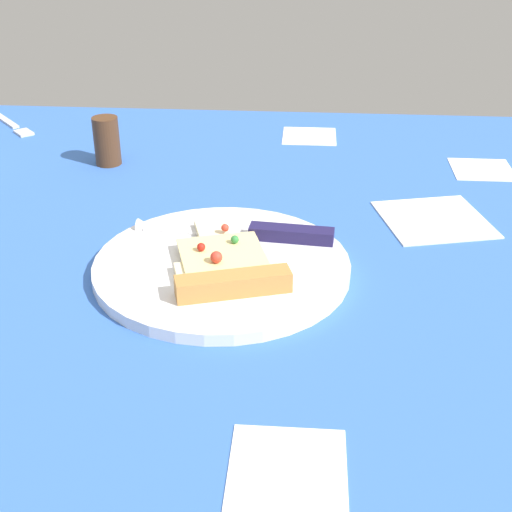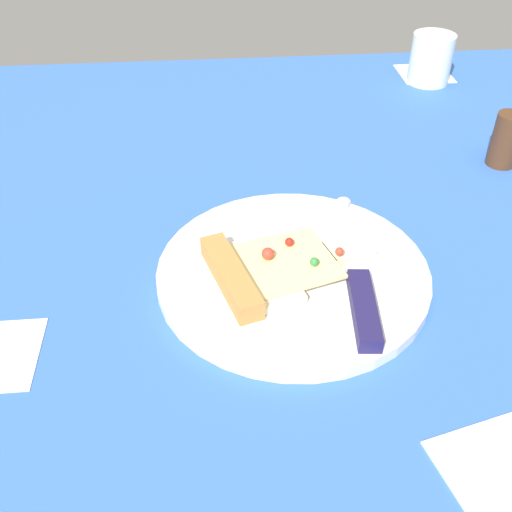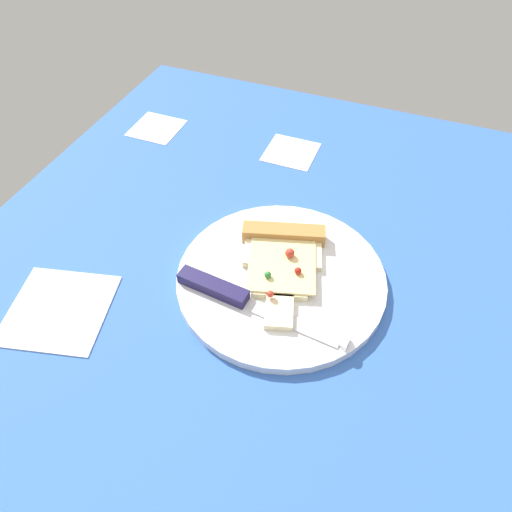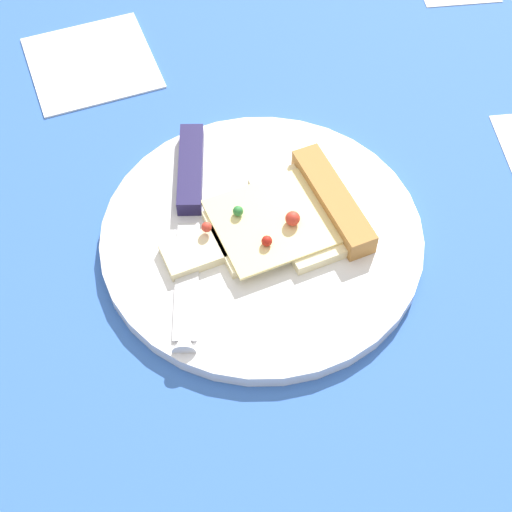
% 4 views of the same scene
% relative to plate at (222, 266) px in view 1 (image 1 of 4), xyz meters
% --- Properties ---
extents(ground_plane, '(1.12, 1.12, 0.03)m').
position_rel_plate_xyz_m(ground_plane, '(0.08, -0.05, -0.02)').
color(ground_plane, '#3360B7').
rests_on(ground_plane, ground).
extents(plate, '(0.29, 0.29, 0.01)m').
position_rel_plate_xyz_m(plate, '(0.00, 0.00, 0.00)').
color(plate, silver).
rests_on(plate, ground_plane).
extents(pizza_slice, '(0.14, 0.19, 0.03)m').
position_rel_plate_xyz_m(pizza_slice, '(-0.01, 0.03, 0.01)').
color(pizza_slice, beige).
rests_on(pizza_slice, plate).
extents(knife, '(0.24, 0.04, 0.02)m').
position_rel_plate_xyz_m(knife, '(-0.03, -0.06, 0.01)').
color(knife, silver).
rests_on(knife, plate).
extents(pepper_shaker, '(0.04, 0.04, 0.07)m').
position_rel_plate_xyz_m(pepper_shaker, '(0.21, -0.32, 0.03)').
color(pepper_shaker, '#4C2D19').
rests_on(pepper_shaker, ground_plane).
extents(fork, '(0.12, 0.13, 0.01)m').
position_rel_plate_xyz_m(fork, '(0.43, -0.48, -0.00)').
color(fork, silver).
rests_on(fork, ground_plane).
extents(napkin, '(0.16, 0.16, 0.00)m').
position_rel_plate_xyz_m(napkin, '(-0.26, -0.15, -0.00)').
color(napkin, white).
rests_on(napkin, ground_plane).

